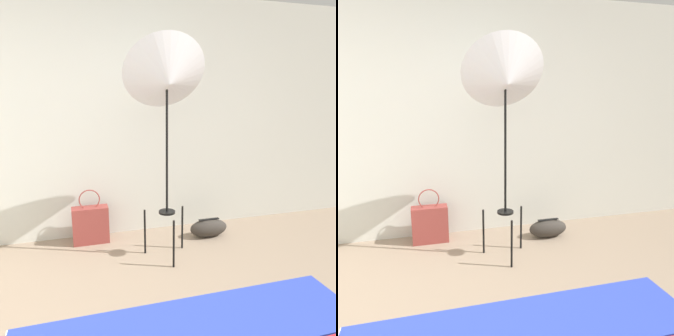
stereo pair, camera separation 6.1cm
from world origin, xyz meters
TOP-DOWN VIEW (x-y plane):
  - wall_back at (0.00, 2.26)m, footprint 8.00×0.05m
  - photo_umbrella at (0.30, 1.54)m, footprint 0.77×0.60m
  - tote_bag at (-0.40, 2.05)m, footprint 0.38×0.15m
  - duffel_bag at (0.87, 1.84)m, footprint 0.43×0.20m

SIDE VIEW (x-z plane):
  - duffel_bag at x=0.87m, z-range 0.00..0.20m
  - tote_bag at x=-0.40m, z-range -0.09..0.50m
  - wall_back at x=0.00m, z-range 0.00..2.60m
  - photo_umbrella at x=0.30m, z-range 0.65..2.74m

